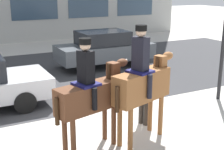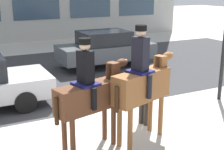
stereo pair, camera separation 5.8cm
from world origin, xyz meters
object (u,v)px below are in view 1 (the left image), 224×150
at_px(mounted_horse_companion, 143,83).
at_px(pedestrian_bystander, 144,87).
at_px(mounted_horse_lead, 91,94).
at_px(street_car_far_lane, 104,48).

xyz_separation_m(mounted_horse_companion, pedestrian_bystander, (0.48, 0.67, -0.36)).
bearing_deg(mounted_horse_lead, pedestrian_bystander, 3.97).
distance_m(pedestrian_bystander, street_car_far_lane, 6.10).
distance_m(mounted_horse_lead, mounted_horse_companion, 1.20).
bearing_deg(pedestrian_bystander, street_car_far_lane, -124.56).
distance_m(mounted_horse_companion, street_car_far_lane, 6.89).
relative_size(pedestrian_bystander, street_car_far_lane, 0.41).
xyz_separation_m(mounted_horse_companion, street_car_far_lane, (2.19, 6.51, -0.55)).
height_order(pedestrian_bystander, street_car_far_lane, pedestrian_bystander).
bearing_deg(pedestrian_bystander, mounted_horse_companion, 36.24).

